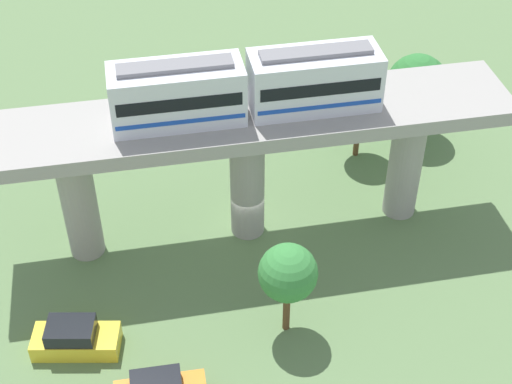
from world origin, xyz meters
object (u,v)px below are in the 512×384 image
Objects in this scene: tree_near_viaduct at (417,85)px; tree_far_corner at (361,103)px; train at (247,87)px; tree_mid_lot at (288,273)px; parked_car_yellow at (75,339)px.

tree_far_corner is at bearing 109.45° from tree_near_viaduct.
train reaches higher than tree_far_corner.
tree_mid_lot is at bearing -175.60° from train.
parked_car_yellow is at bearing 86.56° from tree_mid_lot.
tree_far_corner is at bearing -44.31° from parked_car_yellow.
tree_mid_lot is (-0.63, -10.41, 3.19)m from parked_car_yellow.
tree_mid_lot is 0.97× the size of tree_far_corner.
train is at bearing 125.05° from tree_far_corner.
tree_mid_lot is at bearing -82.86° from parked_car_yellow.
parked_car_yellow is 0.76× the size of tree_near_viaduct.
tree_near_viaduct is 18.82m from tree_mid_lot.
parked_car_yellow is 10.90m from tree_mid_lot.
parked_car_yellow is at bearing 122.49° from tree_near_viaduct.
train is at bearing 4.40° from tree_mid_lot.
tree_far_corner is (-1.48, 4.19, 0.10)m from tree_near_viaduct.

